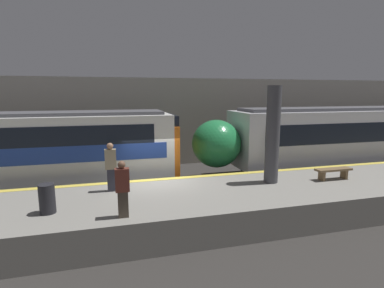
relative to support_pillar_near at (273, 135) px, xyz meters
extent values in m
plane|color=#33302D|center=(-4.20, 1.61, -2.88)|extent=(120.00, 120.00, 0.00)
cube|color=gray|center=(-4.20, -0.42, -2.36)|extent=(40.00, 4.06, 1.04)
cube|color=#EAD14C|center=(-4.20, 1.46, -1.83)|extent=(40.00, 0.30, 0.01)
cube|color=#9E998E|center=(-4.20, 8.11, -0.21)|extent=(50.00, 0.15, 5.33)
cylinder|color=#47474C|center=(0.00, 0.00, 0.00)|extent=(0.53, 0.53, 3.67)
ellipsoid|color=#238447|center=(-0.82, 3.96, -0.94)|extent=(2.42, 2.63, 2.38)
sphere|color=#F2EFCC|center=(-1.77, 3.96, -1.37)|extent=(0.20, 0.20, 0.20)
cube|color=orange|center=(-3.12, 3.96, -1.02)|extent=(0.25, 2.81, 2.27)
cube|color=black|center=(-3.12, 3.96, 0.11)|extent=(0.25, 2.52, 0.91)
sphere|color=#EA4C42|center=(-2.96, 3.32, -1.42)|extent=(0.18, 0.18, 0.18)
sphere|color=#EA4C42|center=(-2.96, 4.60, -1.42)|extent=(0.18, 0.18, 0.18)
cube|color=#473D33|center=(-5.63, -1.90, -1.47)|extent=(0.28, 0.20, 0.74)
cube|color=brown|center=(-5.63, -1.90, -0.77)|extent=(0.38, 0.24, 0.64)
sphere|color=brown|center=(-5.63, -1.90, -0.35)|extent=(0.21, 0.21, 0.21)
cube|color=#2D2D38|center=(-5.93, 0.50, -1.44)|extent=(0.28, 0.20, 0.79)
cube|color=gray|center=(-5.93, 0.50, -0.70)|extent=(0.38, 0.24, 0.69)
sphere|color=#9E7051|center=(-5.93, 0.50, -0.24)|extent=(0.22, 0.22, 0.22)
cube|color=brown|center=(2.04, -0.33, -1.63)|extent=(0.10, 0.32, 0.41)
cube|color=brown|center=(3.09, -0.33, -1.63)|extent=(0.10, 0.32, 0.41)
cube|color=brown|center=(2.57, -0.33, -1.43)|extent=(1.50, 0.40, 0.08)
cylinder|color=#232328|center=(-7.70, -1.05, -1.41)|extent=(0.44, 0.44, 0.85)
camera|label=1|loc=(-5.83, -9.97, 1.56)|focal=28.00mm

